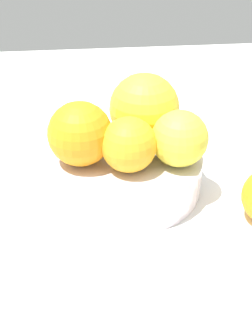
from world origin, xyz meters
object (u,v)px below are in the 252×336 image
at_px(orange_in_bowl_1, 144,108).
at_px(orange_in_bowl_3, 180,139).
at_px(orange_in_bowl_0, 129,145).
at_px(fruit_bowl, 126,172).
at_px(orange_in_bowl_2, 80,134).

bearing_deg(orange_in_bowl_1, orange_in_bowl_3, 28.21).
relative_size(orange_in_bowl_0, orange_in_bowl_1, 0.73).
relative_size(fruit_bowl, orange_in_bowl_2, 2.48).
distance_m(orange_in_bowl_0, orange_in_bowl_2, 0.06).
bearing_deg(fruit_bowl, orange_in_bowl_1, 143.91).
bearing_deg(orange_in_bowl_2, orange_in_bowl_0, 68.99).
relative_size(orange_in_bowl_0, orange_in_bowl_3, 0.96).
height_order(fruit_bowl, orange_in_bowl_2, orange_in_bowl_2).
bearing_deg(orange_in_bowl_3, orange_in_bowl_1, -151.79).
relative_size(fruit_bowl, orange_in_bowl_0, 2.93).
bearing_deg(fruit_bowl, orange_in_bowl_3, 67.86).
distance_m(fruit_bowl, orange_in_bowl_2, 0.08).
xyz_separation_m(orange_in_bowl_1, orange_in_bowl_3, (0.06, 0.03, -0.01)).
height_order(fruit_bowl, orange_in_bowl_1, orange_in_bowl_1).
distance_m(orange_in_bowl_2, orange_in_bowl_3, 0.11).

